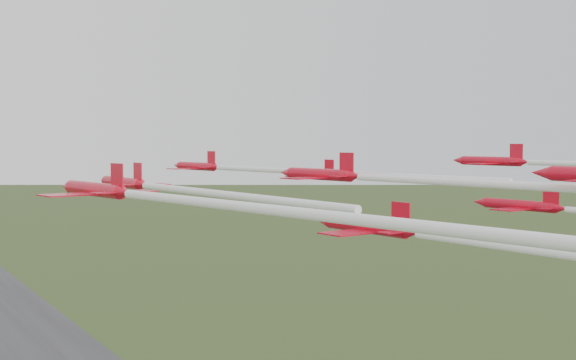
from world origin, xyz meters
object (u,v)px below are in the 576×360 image
jet_row2_right (399,179)px  jet_row3_mid (465,182)px  jet_row4_left (568,254)px  jet_lead (254,169)px  jet_row3_left (174,199)px  jet_row2_left (158,187)px

jet_row2_right → jet_row3_mid: bearing=-124.4°
jet_row2_right → jet_row4_left: bearing=-125.8°
jet_lead → jet_row3_mid: 33.22m
jet_row3_mid → jet_row4_left: 20.86m
jet_row4_left → jet_row3_left: bearing=126.4°
jet_row2_left → jet_row2_right: 29.08m
jet_row2_left → jet_row3_left: jet_row3_left is taller
jet_row2_left → jet_row2_right: (29.06, -0.94, 0.01)m
jet_lead → jet_row3_mid: size_ratio=0.78×
jet_row2_right → jet_row3_mid: size_ratio=0.85×
jet_row3_left → jet_row3_mid: bearing=-8.7°
jet_lead → jet_row3_mid: bearing=-94.6°
jet_lead → jet_row3_left: jet_lead is taller
jet_row2_left → jet_row4_left: bearing=-82.1°
jet_row2_left → jet_row3_left: size_ratio=0.86×
jet_row2_left → jet_row3_left: 22.61m
jet_row2_right → jet_lead: bearing=126.0°
jet_row2_left → jet_row2_right: jet_row2_left is taller
jet_row2_left → jet_row2_right: size_ratio=0.73×
jet_row2_left → jet_row3_left: (-7.37, -21.37, 0.59)m
jet_row2_right → jet_row3_left: bearing=-158.0°
jet_row3_left → jet_row4_left: 23.84m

